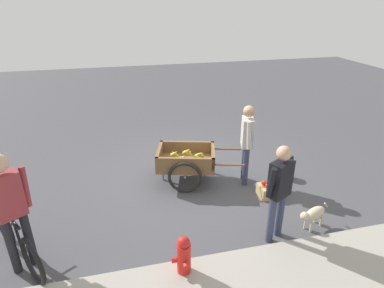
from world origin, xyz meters
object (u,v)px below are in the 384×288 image
at_px(vendor_person, 247,138).
at_px(fire_hydrant, 184,258).
at_px(cyclist_person, 9,204).
at_px(plastic_bucket, 285,172).
at_px(apple_crate, 270,190).
at_px(bicycle, 17,241).
at_px(dog, 313,214).
at_px(bystander_person, 280,186).
at_px(fruit_cart, 187,161).

xyz_separation_m(vendor_person, fire_hydrant, (1.68, 2.10, -0.61)).
relative_size(cyclist_person, plastic_bucket, 6.94).
bearing_deg(cyclist_person, apple_crate, -168.51).
height_order(bicycle, fire_hydrant, bicycle).
xyz_separation_m(dog, plastic_bucket, (-0.36, -1.54, -0.15)).
xyz_separation_m(vendor_person, apple_crate, (-0.28, 0.59, -0.82)).
bearing_deg(bystander_person, bicycle, -5.96).
bearing_deg(vendor_person, plastic_bucket, 176.33).
height_order(vendor_person, bicycle, vendor_person).
bearing_deg(bicycle, dog, 175.78).
relative_size(dog, plastic_bucket, 2.57).
relative_size(dog, fire_hydrant, 0.95).
xyz_separation_m(apple_crate, bystander_person, (0.46, 1.07, 0.80)).
xyz_separation_m(plastic_bucket, apple_crate, (0.58, 0.53, -0.00)).
distance_m(vendor_person, fire_hydrant, 2.76).
bearing_deg(bicycle, bystander_person, 174.04).
bearing_deg(bicycle, plastic_bucket, -165.38).
bearing_deg(vendor_person, apple_crate, 115.48).
relative_size(fruit_cart, plastic_bucket, 7.27).
bearing_deg(plastic_bucket, bicycle, 14.62).
distance_m(vendor_person, bystander_person, 1.67).
xyz_separation_m(bicycle, apple_crate, (-4.10, -0.69, -0.23)).
distance_m(vendor_person, cyclist_person, 3.99).
xyz_separation_m(fruit_cart, vendor_person, (-1.10, 0.30, 0.51)).
bearing_deg(vendor_person, bystander_person, 83.68).
distance_m(fire_hydrant, bystander_person, 1.67).
relative_size(bicycle, plastic_bucket, 5.79).
bearing_deg(bystander_person, apple_crate, -113.47).
xyz_separation_m(cyclist_person, fire_hydrant, (-2.05, 0.70, -0.70)).
distance_m(bicycle, dog, 4.33).
xyz_separation_m(fruit_cart, bystander_person, (-0.91, 1.96, 0.48)).
height_order(fruit_cart, bystander_person, bystander_person).
bearing_deg(fire_hydrant, apple_crate, -142.36).
distance_m(fruit_cart, dog, 2.49).
xyz_separation_m(vendor_person, bystander_person, (0.18, 1.66, -0.02)).
xyz_separation_m(fruit_cart, apple_crate, (-1.38, 0.89, -0.31)).
relative_size(bicycle, apple_crate, 3.25).
xyz_separation_m(dog, bystander_person, (0.69, 0.06, 0.65)).
height_order(vendor_person, bystander_person, vendor_person).
relative_size(vendor_person, bicycle, 1.11).
height_order(fruit_cart, plastic_bucket, fruit_cart).
relative_size(dog, apple_crate, 1.44).
distance_m(fire_hydrant, plastic_bucket, 3.27).
distance_m(fruit_cart, cyclist_person, 3.20).
xyz_separation_m(cyclist_person, apple_crate, (-4.01, -0.82, -0.91)).
relative_size(vendor_person, apple_crate, 3.60).
height_order(cyclist_person, apple_crate, cyclist_person).
height_order(fruit_cart, fire_hydrant, fruit_cart).
bearing_deg(fruit_cart, bystander_person, 114.97).
distance_m(fruit_cart, fire_hydrant, 2.48).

